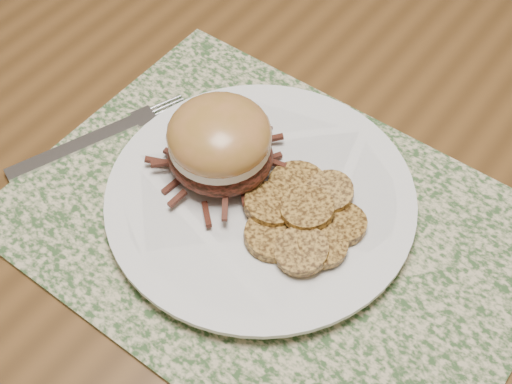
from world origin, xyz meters
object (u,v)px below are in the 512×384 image
dinner_plate (260,199)px  pork_sandwich (220,143)px  dining_table (368,228)px  fork (100,136)px

dinner_plate → pork_sandwich: pork_sandwich is taller
dining_table → pork_sandwich: 0.20m
pork_sandwich → fork: pork_sandwich is taller
dining_table → pork_sandwich: (-0.12, -0.09, 0.13)m
dining_table → dinner_plate: (-0.07, -0.09, 0.09)m
dining_table → pork_sandwich: size_ratio=13.35×
dining_table → fork: (-0.24, -0.12, 0.09)m
dining_table → pork_sandwich: bearing=-142.1°
dining_table → fork: size_ratio=8.31×
dinner_plate → pork_sandwich: bearing=177.9°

